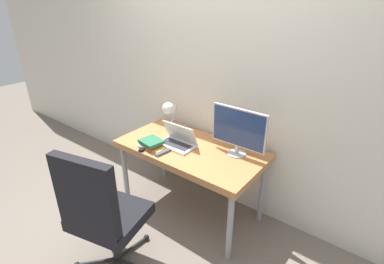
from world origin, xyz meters
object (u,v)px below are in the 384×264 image
(desk_lamp, at_px, (170,113))
(game_controller, at_px, (144,145))
(office_chair, at_px, (101,211))
(book_stack, at_px, (152,144))
(laptop, at_px, (177,141))
(monitor, at_px, (239,130))

(desk_lamp, bearing_deg, game_controller, -90.73)
(desk_lamp, bearing_deg, office_chair, -75.79)
(book_stack, relative_size, game_controller, 1.83)
(laptop, bearing_deg, office_chair, -86.57)
(office_chair, bearing_deg, monitor, 67.27)
(laptop, distance_m, desk_lamp, 0.32)
(laptop, height_order, monitor, monitor)
(game_controller, bearing_deg, desk_lamp, 89.27)
(desk_lamp, xyz_separation_m, office_chair, (0.27, -1.07, -0.34))
(desk_lamp, distance_m, book_stack, 0.38)
(desk_lamp, bearing_deg, laptop, -35.65)
(office_chair, distance_m, game_controller, 0.77)
(office_chair, bearing_deg, desk_lamp, 104.21)
(monitor, bearing_deg, office_chair, -112.73)
(monitor, relative_size, game_controller, 3.80)
(laptop, distance_m, monitor, 0.58)
(monitor, distance_m, office_chair, 1.25)
(laptop, relative_size, desk_lamp, 1.06)
(monitor, height_order, office_chair, monitor)
(monitor, relative_size, book_stack, 2.07)
(monitor, height_order, desk_lamp, monitor)
(laptop, xyz_separation_m, desk_lamp, (-0.22, 0.16, 0.17))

